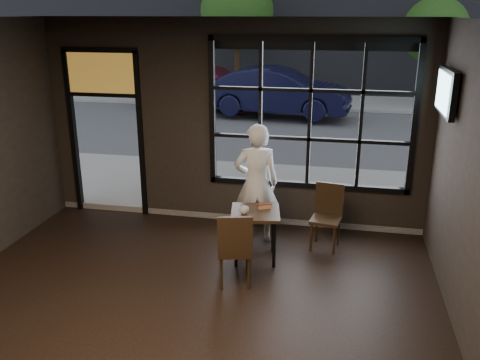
% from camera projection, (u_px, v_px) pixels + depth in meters
% --- Properties ---
extents(floor, '(6.00, 7.00, 0.02)m').
position_uv_depth(floor, '(158.00, 354.00, 5.11)').
color(floor, black).
rests_on(floor, ground).
extents(ceiling, '(6.00, 7.00, 0.02)m').
position_uv_depth(ceiling, '(137.00, 20.00, 4.09)').
color(ceiling, black).
rests_on(ceiling, ground).
extents(window_frame, '(3.06, 0.12, 2.28)m').
position_uv_depth(window_frame, '(310.00, 115.00, 7.57)').
color(window_frame, black).
rests_on(window_frame, ground).
extents(stained_transom, '(1.20, 0.06, 0.70)m').
position_uv_depth(stained_transom, '(102.00, 73.00, 8.01)').
color(stained_transom, orange).
rests_on(stained_transom, ground).
extents(street_asphalt, '(60.00, 41.00, 0.04)m').
position_uv_depth(street_asphalt, '(313.00, 75.00, 27.42)').
color(street_asphalt, '#545456').
rests_on(street_asphalt, ground).
extents(cafe_table, '(0.75, 0.75, 0.71)m').
position_uv_depth(cafe_table, '(255.00, 235.00, 6.97)').
color(cafe_table, black).
rests_on(cafe_table, floor).
extents(chair_near, '(0.51, 0.51, 0.98)m').
position_uv_depth(chair_near, '(235.00, 247.00, 6.30)').
color(chair_near, black).
rests_on(chair_near, floor).
extents(chair_window, '(0.47, 0.47, 0.94)m').
position_uv_depth(chair_window, '(326.00, 218.00, 7.25)').
color(chair_window, black).
rests_on(chair_window, floor).
extents(man, '(0.73, 0.57, 1.78)m').
position_uv_depth(man, '(256.00, 184.00, 7.38)').
color(man, white).
rests_on(man, floor).
extents(hotdog, '(0.21, 0.16, 0.06)m').
position_uv_depth(hotdog, '(264.00, 206.00, 6.95)').
color(hotdog, tan).
rests_on(hotdog, cafe_table).
extents(cup, '(0.16, 0.16, 0.10)m').
position_uv_depth(cup, '(244.00, 210.00, 6.76)').
color(cup, silver).
rests_on(cup, cafe_table).
extents(tv, '(0.11, 0.98, 0.57)m').
position_uv_depth(tv, '(447.00, 92.00, 6.30)').
color(tv, black).
rests_on(tv, wall_right).
extents(navy_car, '(4.67, 2.01, 1.50)m').
position_uv_depth(navy_car, '(278.00, 92.00, 16.03)').
color(navy_car, black).
rests_on(navy_car, street_asphalt).
extents(maroon_car, '(4.65, 2.30, 1.52)m').
position_uv_depth(maroon_car, '(208.00, 85.00, 17.35)').
color(maroon_car, '#541627').
rests_on(maroon_car, street_asphalt).
extents(tree_left, '(2.68, 2.68, 4.57)m').
position_uv_depth(tree_left, '(237.00, 12.00, 18.54)').
color(tree_left, '#332114').
rests_on(tree_left, street_asphalt).
extents(tree_right, '(2.19, 2.19, 3.75)m').
position_uv_depth(tree_right, '(435.00, 31.00, 17.03)').
color(tree_right, '#332114').
rests_on(tree_right, street_asphalt).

